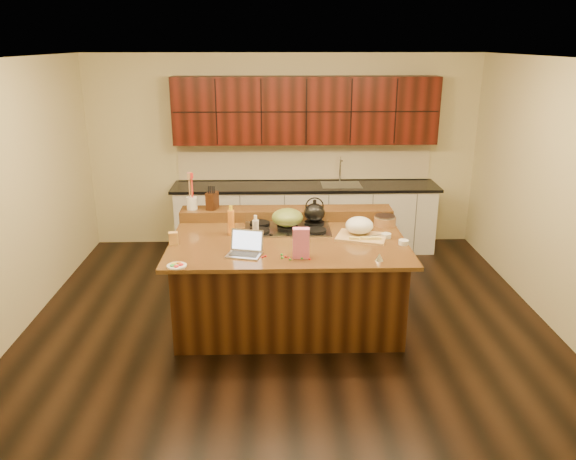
{
  "coord_description": "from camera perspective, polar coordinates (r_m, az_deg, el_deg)",
  "views": [
    {
      "loc": [
        -0.15,
        -5.42,
        2.86
      ],
      "look_at": [
        0.0,
        0.05,
        1.0
      ],
      "focal_mm": 35.0,
      "sensor_mm": 36.0,
      "label": 1
    }
  ],
  "objects": [
    {
      "name": "pink_bag",
      "position": [
        5.22,
        1.33,
        -1.35
      ],
      "size": [
        0.16,
        0.09,
        0.29
      ],
      "primitive_type": "cube",
      "rotation": [
        0.0,
        0.0,
        -0.04
      ],
      "color": "pink",
      "rests_on": "island"
    },
    {
      "name": "wooden_tray",
      "position": [
        5.86,
        7.32,
        0.21
      ],
      "size": [
        0.59,
        0.5,
        0.2
      ],
      "rotation": [
        0.0,
        0.0,
        -0.32
      ],
      "color": "tan",
      "rests_on": "island"
    },
    {
      "name": "green_bowl",
      "position": [
        6.0,
        -0.06,
        1.29
      ],
      "size": [
        0.43,
        0.43,
        0.19
      ],
      "primitive_type": "ellipsoid",
      "rotation": [
        0.0,
        0.0,
        -0.34
      ],
      "color": "#5D702D",
      "rests_on": "cooktop"
    },
    {
      "name": "knife_block",
      "position": [
        6.4,
        -7.7,
        2.98
      ],
      "size": [
        0.14,
        0.18,
        0.2
      ],
      "primitive_type": "cube",
      "rotation": [
        0.0,
        0.0,
        -0.32
      ],
      "color": "black",
      "rests_on": "back_ledge"
    },
    {
      "name": "ramekin_b",
      "position": [
        6.04,
        6.36,
        0.13
      ],
      "size": [
        0.13,
        0.13,
        0.04
      ],
      "primitive_type": "cylinder",
      "rotation": [
        0.0,
        0.0,
        0.42
      ],
      "color": "white",
      "rests_on": "island"
    },
    {
      "name": "back_ledge",
      "position": [
        6.41,
        -0.15,
        1.7
      ],
      "size": [
        2.4,
        0.3,
        0.12
      ],
      "primitive_type": "cube",
      "color": "black",
      "rests_on": "island"
    },
    {
      "name": "gumdrop_0",
      "position": [
        5.25,
        1.02,
        -2.82
      ],
      "size": [
        0.02,
        0.02,
        0.02
      ],
      "primitive_type": "ellipsoid",
      "color": "red",
      "rests_on": "island"
    },
    {
      "name": "vinegar_bottle",
      "position": [
        5.59,
        -3.3,
        -0.23
      ],
      "size": [
        0.08,
        0.08,
        0.25
      ],
      "primitive_type": "cylinder",
      "rotation": [
        0.0,
        0.0,
        0.23
      ],
      "color": "silver",
      "rests_on": "island"
    },
    {
      "name": "ramekin_c",
      "position": [
        5.88,
        9.94,
        -0.56
      ],
      "size": [
        0.1,
        0.1,
        0.04
      ],
      "primitive_type": "cylinder",
      "rotation": [
        0.0,
        0.0,
        -0.03
      ],
      "color": "white",
      "rests_on": "island"
    },
    {
      "name": "gumdrop_8",
      "position": [
        5.27,
        -2.58,
        -2.74
      ],
      "size": [
        0.02,
        0.02,
        0.02
      ],
      "primitive_type": "ellipsoid",
      "color": "red",
      "rests_on": "island"
    },
    {
      "name": "oil_bottle",
      "position": [
        5.86,
        -5.79,
        0.73
      ],
      "size": [
        0.09,
        0.09,
        0.27
      ],
      "primitive_type": "cylinder",
      "rotation": [
        0.0,
        0.0,
        0.38
      ],
      "color": "orange",
      "rests_on": "island"
    },
    {
      "name": "gumdrop_2",
      "position": [
        5.29,
        -2.31,
        -2.66
      ],
      "size": [
        0.02,
        0.02,
        0.02
      ],
      "primitive_type": "ellipsoid",
      "color": "red",
      "rests_on": "island"
    },
    {
      "name": "gumdrop_6",
      "position": [
        5.27,
        -0.24,
        -2.72
      ],
      "size": [
        0.02,
        0.02,
        0.02
      ],
      "primitive_type": "ellipsoid",
      "color": "red",
      "rests_on": "island"
    },
    {
      "name": "utensil_crock",
      "position": [
        6.44,
        -9.73,
        2.71
      ],
      "size": [
        0.15,
        0.15,
        0.14
      ],
      "primitive_type": "cylinder",
      "rotation": [
        0.0,
        0.0,
        0.36
      ],
      "color": "white",
      "rests_on": "back_ledge"
    },
    {
      "name": "laptop",
      "position": [
        5.36,
        -4.35,
        -1.83
      ],
      "size": [
        0.37,
        0.32,
        0.22
      ],
      "rotation": [
        0.0,
        0.0,
        -0.25
      ],
      "color": "#B7B7BC",
      "rests_on": "island"
    },
    {
      "name": "gumdrop_7",
      "position": [
        5.23,
        1.41,
        -2.91
      ],
      "size": [
        0.02,
        0.02,
        0.02
      ],
      "primitive_type": "ellipsoid",
      "color": "#198C26",
      "rests_on": "island"
    },
    {
      "name": "room",
      "position": [
        5.63,
        0.01,
        3.21
      ],
      "size": [
        5.52,
        5.02,
        2.72
      ],
      "color": "black",
      "rests_on": "ground"
    },
    {
      "name": "gumdrop_10",
      "position": [
        5.22,
        2.21,
        -2.97
      ],
      "size": [
        0.02,
        0.02,
        0.02
      ],
      "primitive_type": "ellipsoid",
      "color": "red",
      "rests_on": "island"
    },
    {
      "name": "gumdrop_3",
      "position": [
        5.26,
        1.2,
        -2.78
      ],
      "size": [
        0.02,
        0.02,
        0.02
      ],
      "primitive_type": "ellipsoid",
      "color": "#198C26",
      "rests_on": "island"
    },
    {
      "name": "candy_plate",
      "position": [
        5.17,
        -11.24,
        -3.58
      ],
      "size": [
        0.23,
        0.23,
        0.01
      ],
      "primitive_type": "cylinder",
      "rotation": [
        0.0,
        0.0,
        -0.33
      ],
      "color": "white",
      "rests_on": "island"
    },
    {
      "name": "back_counter",
      "position": [
        7.89,
        1.77,
        4.98
      ],
      "size": [
        3.7,
        0.66,
        2.4
      ],
      "color": "silver",
      "rests_on": "ground"
    },
    {
      "name": "strainer_bowl",
      "position": [
        6.27,
        9.82,
        0.9
      ],
      "size": [
        0.29,
        0.29,
        0.09
      ],
      "primitive_type": "cylinder",
      "rotation": [
        0.0,
        0.0,
        -0.23
      ],
      "color": "#996B3F",
      "rests_on": "island"
    },
    {
      "name": "gumdrop_1",
      "position": [
        5.25,
        -0.6,
        -2.83
      ],
      "size": [
        0.02,
        0.02,
        0.02
      ],
      "primitive_type": "ellipsoid",
      "color": "#198C26",
      "rests_on": "island"
    },
    {
      "name": "cooktop",
      "position": [
        6.04,
        -0.06,
        0.18
      ],
      "size": [
        0.92,
        0.52,
        0.05
      ],
      "color": "gray",
      "rests_on": "island"
    },
    {
      "name": "island",
      "position": [
        5.93,
        0.01,
        -5.06
      ],
      "size": [
        2.4,
        1.6,
        0.92
      ],
      "color": "black",
      "rests_on": "ground"
    },
    {
      "name": "kitchen_timer",
      "position": [
        5.26,
        9.25,
        -2.72
      ],
      "size": [
        0.09,
        0.09,
        0.07
      ],
      "primitive_type": "cone",
      "rotation": [
        0.0,
        0.0,
        0.17
      ],
      "color": "silver",
      "rests_on": "island"
    },
    {
      "name": "kettle",
      "position": [
        6.14,
        2.71,
        1.77
      ],
      "size": [
        0.27,
        0.27,
        0.21
      ],
      "primitive_type": "ellipsoid",
      "rotation": [
        0.0,
        0.0,
        0.2
      ],
      "color": "black",
      "rests_on": "cooktop"
    },
    {
      "name": "gumdrop_5",
      "position": [
        5.32,
        -0.65,
        -2.51
      ],
      "size": [
        0.02,
        0.02,
        0.02
      ],
      "primitive_type": "ellipsoid",
      "color": "#198C26",
      "rests_on": "island"
    },
    {
      "name": "gumdrop_4",
      "position": [
        5.24,
        0.09,
        -2.87
      ],
      "size": [
        0.02,
        0.02,
        0.02
      ],
      "primitive_type": "ellipsoid",
      "color": "red",
      "rests_on": "island"
    },
    {
      "name": "ramekin_a",
      "position": [
        5.72,
        11.66,
        -1.22
      ],
      "size": [
        0.1,
        0.1,
        0.04
      ],
      "primitive_type": "cylinder",
      "rotation": [
        0.0,
        0.0,
        -0.0
      ],
      "color": "white",
      "rests_on": "island"
    },
    {
      "name": "package_box",
      "position": [
        5.71,
        -11.57,
        -0.83
      ],
      "size": [
        0.1,
        0.08,
        0.13
      ],
      "primitive_type": "cube",
      "rotation": [
        0.0,
        0.0,
        0.2
      ],
      "color": "#C68F46",
      "rests_on": "island"
    },
    {
      "name": "gumdrop_9",
      "position": [
        5.21,
        0.2,
        -2.99
      ],
      "size": [
        0.02,
        0.02,
        0.02
      ],
      "primitive_type": "ellipsoid",
      "color": "#198C26",
      "rests_on": "island"
    }
  ]
}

